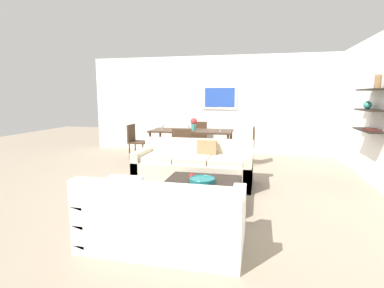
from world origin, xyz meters
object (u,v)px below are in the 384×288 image
Objects in this scene: apple_on_coffee_table at (191,176)px; dining_chair_head at (198,136)px; coffee_table at (202,194)px; wine_glass_right_near at (220,126)px; wine_glass_head at (195,124)px; wine_glass_foot at (188,127)px; sofa_beige at (194,167)px; wine_glass_left_near at (162,126)px; decorative_bowl at (202,180)px; dining_chair_left_near at (136,139)px; dining_table at (191,133)px; centerpiece_vase at (194,123)px; dining_chair_right_near at (249,143)px; loveseat_white at (163,219)px; dining_chair_foot at (183,145)px.

dining_chair_head is at bearing 100.19° from apple_on_coffee_table.
wine_glass_right_near is (-0.15, 3.04, 0.68)m from coffee_table.
wine_glass_foot is (-0.00, -0.76, 0.01)m from wine_glass_head.
coffee_table is at bearing -72.14° from sofa_beige.
wine_glass_head is at bearing 146.26° from wine_glass_right_near.
wine_glass_foot is (0.73, -0.27, 0.02)m from wine_glass_left_near.
decorative_bowl reaches higher than coffee_table.
dining_chair_head is at bearing 36.35° from dining_chair_left_near.
dining_table is 0.26m from centerpiece_vase.
wine_glass_head is (-1.42, 0.58, 0.36)m from dining_chair_right_near.
wine_glass_right_near is (0.04, 4.23, 0.58)m from loveseat_white.
wine_glass_foot is at bearing -7.32° from dining_chair_left_near.
dining_chair_left_near is 6.01× the size of wine_glass_left_near.
dining_chair_foot is (-0.69, 3.49, 0.21)m from loveseat_white.
coffee_table is at bearing -77.51° from dining_chair_head.
sofa_beige is at bearing -72.32° from wine_glass_foot.
wine_glass_head is 0.54× the size of centerpiece_vase.
sofa_beige is 1.79m from wine_glass_foot.
wine_glass_foot is at bearing 107.75° from coffee_table.
wine_glass_head is 0.76m from wine_glass_foot.
wine_glass_right_near reaches higher than apple_on_coffee_table.
wine_glass_foot is (-1.42, -0.18, 0.37)m from dining_chair_right_near.
sofa_beige is 6.93× the size of centerpiece_vase.
wine_glass_right_near is (0.73, 0.74, 0.36)m from dining_chair_foot.
centerpiece_vase is (0.06, 0.38, 0.06)m from wine_glass_foot.
coffee_table is 14.31× the size of apple_on_coffee_table.
dining_chair_head is 1.00× the size of dining_chair_right_near.
wine_glass_foot reaches higher than coffee_table.
coffee_table is 1.22× the size of dining_chair_head.
centerpiece_vase is at bearing 101.90° from apple_on_coffee_table.
dining_chair_head is 5.12× the size of wine_glass_foot.
centerpiece_vase reaches higher than wine_glass_right_near.
dining_chair_foot is at bearing -90.00° from dining_chair_head.
dining_chair_head is 1.26m from wine_glass_left_near.
coffee_table is at bearing -72.25° from wine_glass_foot.
wine_glass_left_near is (-1.43, 2.93, 0.43)m from apple_on_coffee_table.
wine_glass_head is (-0.00, 1.23, 0.36)m from dining_chair_foot.
wine_glass_foot reaches higher than dining_chair_right_near.
wine_glass_head is (-0.00, 0.38, 0.18)m from dining_table.
apple_on_coffee_table reaches higher than coffee_table.
apple_on_coffee_table is 2.97m from wine_glass_right_near.
apple_on_coffee_table is 0.09× the size of dining_chair_left_near.
loveseat_white is at bearing -78.81° from dining_chair_foot.
loveseat_white is 4.41m from dining_table.
centerpiece_vase reaches higher than wine_glass_left_near.
sofa_beige is at bearing -65.86° from dining_chair_foot.
centerpiece_vase is (-0.64, 3.04, 0.52)m from apple_on_coffee_table.
wine_glass_foot is (-0.90, 2.83, 0.46)m from decorative_bowl.
wine_glass_right_near is at bearing 89.41° from loveseat_white.
dining_chair_foot reaches higher than apple_on_coffee_table.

